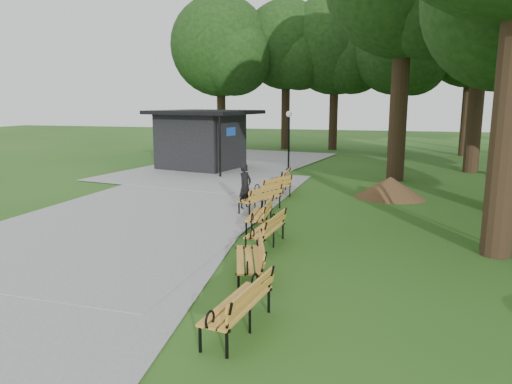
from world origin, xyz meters
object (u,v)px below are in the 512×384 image
(bench_6, at_px, (280,180))
(lamp_post, at_px, (289,128))
(bench_1, at_px, (249,259))
(person, at_px, (245,186))
(dirt_mound, at_px, (390,187))
(bench_0, at_px, (237,305))
(bench_4, at_px, (260,199))
(bench_5, at_px, (272,188))
(kiosk, at_px, (201,140))
(bench_3, at_px, (259,215))
(bench_2, at_px, (265,230))

(bench_6, bearing_deg, lamp_post, -176.08)
(bench_1, bearing_deg, lamp_post, 170.69)
(person, xyz_separation_m, dirt_mound, (4.84, 3.17, -0.37))
(bench_0, relative_size, bench_4, 1.00)
(lamp_post, xyz_separation_m, bench_5, (0.83, -7.50, -1.82))
(kiosk, distance_m, bench_0, 18.96)
(dirt_mound, height_order, bench_6, bench_6)
(kiosk, bearing_deg, bench_0, -53.51)
(person, height_order, bench_0, person)
(bench_4, distance_m, bench_5, 2.05)
(bench_3, xyz_separation_m, bench_6, (-0.66, 6.07, 0.00))
(bench_1, height_order, bench_2, same)
(dirt_mound, relative_size, bench_1, 1.18)
(kiosk, relative_size, bench_2, 2.67)
(bench_4, bearing_deg, bench_6, -153.99)
(lamp_post, xyz_separation_m, bench_6, (0.77, -5.70, -1.82))
(lamp_post, distance_m, bench_4, 9.75)
(person, distance_m, bench_2, 4.40)
(bench_0, height_order, bench_3, same)
(bench_3, bearing_deg, bench_2, 15.01)
(person, height_order, lamp_post, lamp_post)
(kiosk, distance_m, bench_6, 7.79)
(lamp_post, bearing_deg, bench_1, -81.96)
(person, bearing_deg, bench_0, -146.08)
(bench_0, relative_size, bench_1, 1.00)
(kiosk, bearing_deg, bench_3, -47.92)
(bench_3, distance_m, bench_5, 4.31)
(bench_0, relative_size, bench_2, 1.00)
(bench_3, bearing_deg, kiosk, -156.21)
(kiosk, bearing_deg, bench_4, -44.78)
(kiosk, bearing_deg, person, -46.81)
(bench_1, relative_size, bench_4, 1.00)
(person, relative_size, lamp_post, 0.50)
(kiosk, distance_m, dirt_mound, 11.54)
(bench_2, bearing_deg, kiosk, -147.31)
(bench_5, bearing_deg, bench_3, 33.81)
(lamp_post, bearing_deg, bench_0, -81.60)
(bench_3, bearing_deg, person, -160.37)
(bench_3, height_order, bench_6, same)
(person, height_order, bench_1, person)
(person, xyz_separation_m, bench_3, (1.14, -2.49, -0.35))
(lamp_post, xyz_separation_m, dirt_mound, (5.14, -6.11, -1.85))
(person, relative_size, bench_5, 0.83)
(bench_1, xyz_separation_m, bench_2, (-0.21, 2.29, 0.00))
(person, height_order, dirt_mound, person)
(bench_4, bearing_deg, person, -90.00)
(bench_3, bearing_deg, bench_0, 6.29)
(bench_1, distance_m, bench_6, 10.01)
(bench_6, bearing_deg, kiosk, -137.39)
(bench_2, xyz_separation_m, bench_3, (-0.56, 1.55, 0.00))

